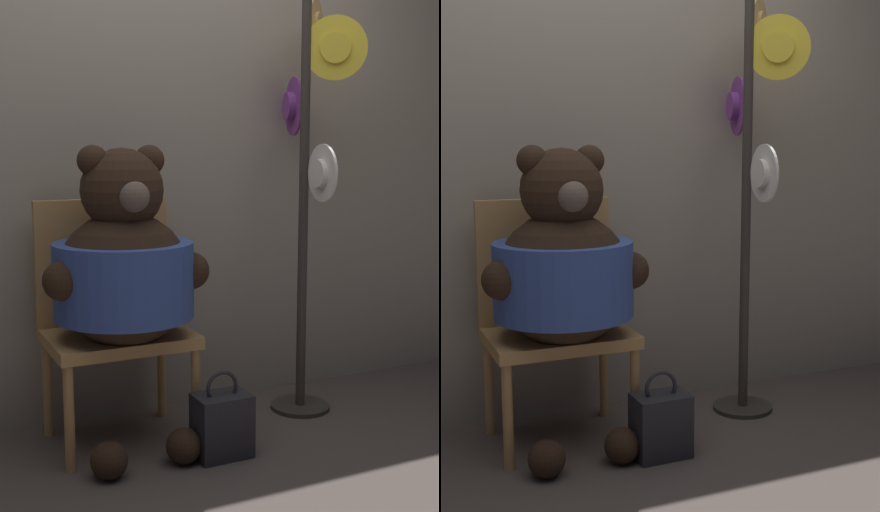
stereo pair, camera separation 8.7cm
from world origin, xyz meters
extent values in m
plane|color=#4C423D|center=(0.00, 0.00, 0.00)|extent=(14.00, 14.00, 0.00)
cube|color=gray|center=(0.00, 0.78, 1.35)|extent=(8.00, 0.10, 2.70)
cylinder|color=#B2844C|center=(-0.43, 0.22, 0.21)|extent=(0.04, 0.04, 0.42)
cylinder|color=#B2844C|center=(0.10, 0.22, 0.21)|extent=(0.04, 0.04, 0.42)
cylinder|color=#B2844C|center=(-0.43, 0.61, 0.21)|extent=(0.04, 0.04, 0.42)
cylinder|color=#B2844C|center=(0.10, 0.61, 0.21)|extent=(0.04, 0.04, 0.42)
cube|color=#B2844C|center=(-0.16, 0.41, 0.45)|extent=(0.59, 0.45, 0.05)
cube|color=#B2844C|center=(-0.16, 0.62, 0.74)|extent=(0.59, 0.04, 0.54)
sphere|color=black|center=(-0.16, 0.35, 0.71)|extent=(0.55, 0.55, 0.55)
cylinder|color=#334C99|center=(-0.16, 0.35, 0.71)|extent=(0.56, 0.56, 0.30)
sphere|color=black|center=(-0.16, 0.35, 1.07)|extent=(0.33, 0.33, 0.33)
sphere|color=black|center=(-0.27, 0.35, 1.18)|extent=(0.12, 0.12, 0.12)
sphere|color=black|center=(-0.04, 0.35, 1.18)|extent=(0.12, 0.12, 0.12)
sphere|color=brown|center=(-0.16, 0.21, 1.05)|extent=(0.12, 0.12, 0.12)
sphere|color=black|center=(-0.42, 0.28, 0.74)|extent=(0.15, 0.15, 0.15)
sphere|color=black|center=(0.11, 0.28, 0.74)|extent=(0.15, 0.15, 0.15)
sphere|color=black|center=(-0.31, 0.10, 0.07)|extent=(0.14, 0.14, 0.14)
sphere|color=black|center=(-0.01, 0.10, 0.07)|extent=(0.14, 0.14, 0.14)
cylinder|color=#332D28|center=(0.73, 0.41, 0.01)|extent=(0.28, 0.28, 0.02)
cylinder|color=#332D28|center=(0.73, 0.41, 0.95)|extent=(0.04, 0.04, 1.90)
cylinder|color=tan|center=(0.84, 0.52, 1.79)|extent=(0.18, 0.17, 0.23)
cylinder|color=tan|center=(0.84, 0.52, 1.79)|extent=(0.11, 0.11, 0.11)
cylinder|color=silver|center=(0.71, 0.24, 1.12)|extent=(0.04, 0.25, 0.25)
cylinder|color=silver|center=(0.71, 0.24, 1.12)|extent=(0.07, 0.13, 0.12)
cylinder|color=yellow|center=(0.83, 0.34, 1.67)|extent=(0.24, 0.17, 0.28)
cylinder|color=yellow|center=(0.83, 0.34, 1.67)|extent=(0.14, 0.11, 0.14)
cylinder|color=#7A388E|center=(0.78, 0.59, 1.43)|extent=(0.08, 0.27, 0.27)
cylinder|color=#7A388E|center=(0.78, 0.59, 1.43)|extent=(0.11, 0.15, 0.13)
cube|color=#232328|center=(0.16, 0.10, 0.13)|extent=(0.22, 0.16, 0.26)
torus|color=#232328|center=(0.16, 0.10, 0.29)|extent=(0.14, 0.02, 0.14)
camera|label=1|loc=(-1.03, -2.36, 1.23)|focal=50.00mm
camera|label=2|loc=(-0.95, -2.39, 1.23)|focal=50.00mm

